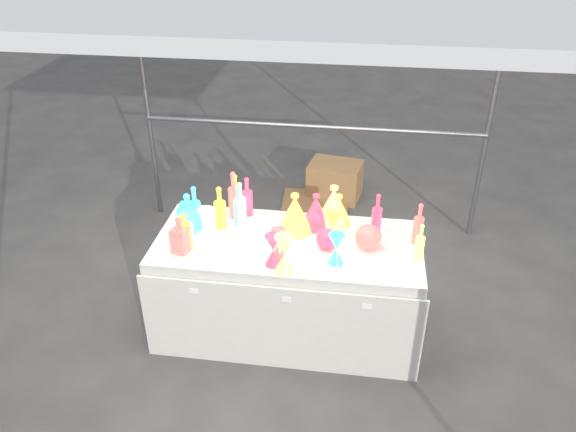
# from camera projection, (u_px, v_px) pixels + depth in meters

# --- Properties ---
(ground) EXTENTS (80.00, 80.00, 0.00)m
(ground) POSITION_uv_depth(u_px,v_px,m) (288.00, 325.00, 4.18)
(ground) COLOR #5C5A55
(ground) RESTS_ON ground
(display_table) EXTENTS (1.84, 0.83, 0.75)m
(display_table) POSITION_uv_depth(u_px,v_px,m) (288.00, 286.00, 3.98)
(display_table) COLOR silver
(display_table) RESTS_ON ground
(cardboard_box_closed) EXTENTS (0.58, 0.46, 0.38)m
(cardboard_box_closed) POSITION_uv_depth(u_px,v_px,m) (335.00, 180.00, 5.80)
(cardboard_box_closed) COLOR #9C7046
(cardboard_box_closed) RESTS_ON ground
(cardboard_box_flat) EXTENTS (0.68, 0.50, 0.06)m
(cardboard_box_flat) POSITION_uv_depth(u_px,v_px,m) (315.00, 202.00, 5.73)
(cardboard_box_flat) COLOR #9C7046
(cardboard_box_flat) RESTS_ON ground
(bottle_0) EXTENTS (0.09, 0.09, 0.32)m
(bottle_0) POSITION_uv_depth(u_px,v_px,m) (235.00, 195.00, 4.03)
(bottle_0) COLOR red
(bottle_0) RESTS_ON display_table
(bottle_1) EXTENTS (0.09, 0.09, 0.30)m
(bottle_1) POSITION_uv_depth(u_px,v_px,m) (239.00, 206.00, 3.90)
(bottle_1) COLOR green
(bottle_1) RESTS_ON display_table
(bottle_2) EXTENTS (0.10, 0.10, 0.36)m
(bottle_2) POSITION_uv_depth(u_px,v_px,m) (234.00, 195.00, 3.99)
(bottle_2) COLOR orange
(bottle_2) RESTS_ON display_table
(bottle_3) EXTENTS (0.09, 0.09, 0.30)m
(bottle_3) POSITION_uv_depth(u_px,v_px,m) (247.00, 196.00, 4.03)
(bottle_3) COLOR #1C2AA5
(bottle_3) RESTS_ON display_table
(bottle_5) EXTENTS (0.10, 0.10, 0.34)m
(bottle_5) POSITION_uv_depth(u_px,v_px,m) (240.00, 204.00, 3.89)
(bottle_5) COLOR #C82892
(bottle_5) RESTS_ON display_table
(bottle_6) EXTENTS (0.09, 0.09, 0.32)m
(bottle_6) POSITION_uv_depth(u_px,v_px,m) (220.00, 207.00, 3.87)
(bottle_6) COLOR red
(bottle_6) RESTS_ON display_table
(bottle_7) EXTENTS (0.10, 0.10, 0.33)m
(bottle_7) POSITION_uv_depth(u_px,v_px,m) (195.00, 208.00, 3.86)
(bottle_7) COLOR green
(bottle_7) RESTS_ON display_table
(decanter_0) EXTENTS (0.12, 0.12, 0.25)m
(decanter_0) POSITION_uv_depth(u_px,v_px,m) (184.00, 230.00, 3.68)
(decanter_0) COLOR red
(decanter_0) RESTS_ON display_table
(decanter_1) EXTENTS (0.13, 0.13, 0.26)m
(decanter_1) POSITION_uv_depth(u_px,v_px,m) (180.00, 234.00, 3.63)
(decanter_1) COLOR orange
(decanter_1) RESTS_ON display_table
(decanter_2) EXTENTS (0.12, 0.12, 0.28)m
(decanter_2) POSITION_uv_depth(u_px,v_px,m) (188.00, 212.00, 3.85)
(decanter_2) COLOR green
(decanter_2) RESTS_ON display_table
(hourglass_0) EXTENTS (0.11, 0.11, 0.20)m
(hourglass_0) POSITION_uv_depth(u_px,v_px,m) (279.00, 243.00, 3.59)
(hourglass_0) COLOR orange
(hourglass_0) RESTS_ON display_table
(hourglass_1) EXTENTS (0.13, 0.13, 0.21)m
(hourglass_1) POSITION_uv_depth(u_px,v_px,m) (273.00, 250.00, 3.51)
(hourglass_1) COLOR #1C2AA5
(hourglass_1) RESTS_ON display_table
(hourglass_2) EXTENTS (0.16, 0.16, 0.25)m
(hourglass_2) POSITION_uv_depth(u_px,v_px,m) (285.00, 254.00, 3.44)
(hourglass_2) COLOR #148079
(hourglass_2) RESTS_ON display_table
(hourglass_3) EXTENTS (0.15, 0.15, 0.23)m
(hourglass_3) POSITION_uv_depth(u_px,v_px,m) (207.00, 225.00, 3.76)
(hourglass_3) COLOR #C82892
(hourglass_3) RESTS_ON display_table
(hourglass_4) EXTENTS (0.13, 0.13, 0.21)m
(hourglass_4) POSITION_uv_depth(u_px,v_px,m) (333.00, 227.00, 3.75)
(hourglass_4) COLOR red
(hourglass_4) RESTS_ON display_table
(hourglass_5) EXTENTS (0.14, 0.14, 0.21)m
(hourglass_5) POSITION_uv_depth(u_px,v_px,m) (336.00, 249.00, 3.53)
(hourglass_5) COLOR green
(hourglass_5) RESTS_ON display_table
(globe_2) EXTENTS (0.24, 0.24, 0.14)m
(globe_2) POSITION_uv_depth(u_px,v_px,m) (368.00, 238.00, 3.70)
(globe_2) COLOR orange
(globe_2) RESTS_ON display_table
(globe_3) EXTENTS (0.20, 0.20, 0.12)m
(globe_3) POSITION_uv_depth(u_px,v_px,m) (327.00, 239.00, 3.71)
(globe_3) COLOR #1C2AA5
(globe_3) RESTS_ON display_table
(lampshade_0) EXTENTS (0.31, 0.31, 0.29)m
(lampshade_0) POSITION_uv_depth(u_px,v_px,m) (295.00, 213.00, 3.84)
(lampshade_0) COLOR #DDFF35
(lampshade_0) RESTS_ON display_table
(lampshade_1) EXTENTS (0.22, 0.22, 0.23)m
(lampshade_1) POSITION_uv_depth(u_px,v_px,m) (339.00, 210.00, 3.94)
(lampshade_1) COLOR #DDFF35
(lampshade_1) RESTS_ON display_table
(lampshade_2) EXTENTS (0.27, 0.27, 0.25)m
(lampshade_2) POSITION_uv_depth(u_px,v_px,m) (316.00, 210.00, 3.90)
(lampshade_2) COLOR #1C2AA5
(lampshade_2) RESTS_ON display_table
(lampshade_3) EXTENTS (0.26, 0.26, 0.29)m
(lampshade_3) POSITION_uv_depth(u_px,v_px,m) (333.00, 205.00, 3.92)
(lampshade_3) COLOR #148079
(lampshade_3) RESTS_ON display_table
(bottle_9) EXTENTS (0.07, 0.07, 0.30)m
(bottle_9) POSITION_uv_depth(u_px,v_px,m) (419.00, 223.00, 3.71)
(bottle_9) COLOR orange
(bottle_9) RESTS_ON display_table
(bottle_10) EXTENTS (0.09, 0.09, 0.31)m
(bottle_10) POSITION_uv_depth(u_px,v_px,m) (377.00, 214.00, 3.80)
(bottle_10) COLOR #1C2AA5
(bottle_10) RESTS_ON display_table
(bottle_11) EXTENTS (0.08, 0.08, 0.26)m
(bottle_11) POSITION_uv_depth(u_px,v_px,m) (420.00, 242.00, 3.55)
(bottle_11) COLOR #148079
(bottle_11) RESTS_ON display_table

